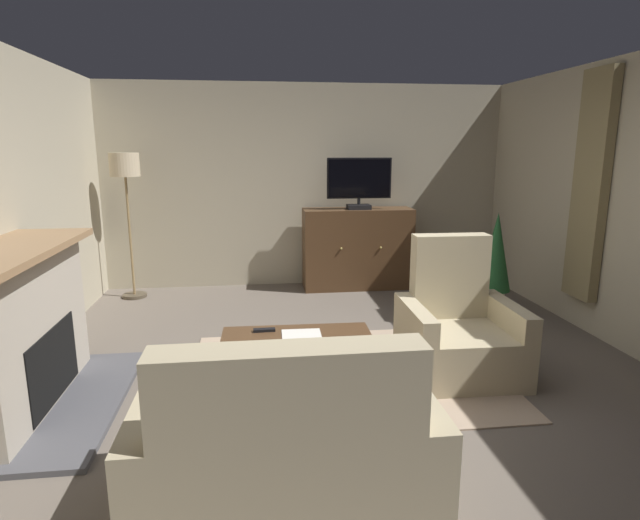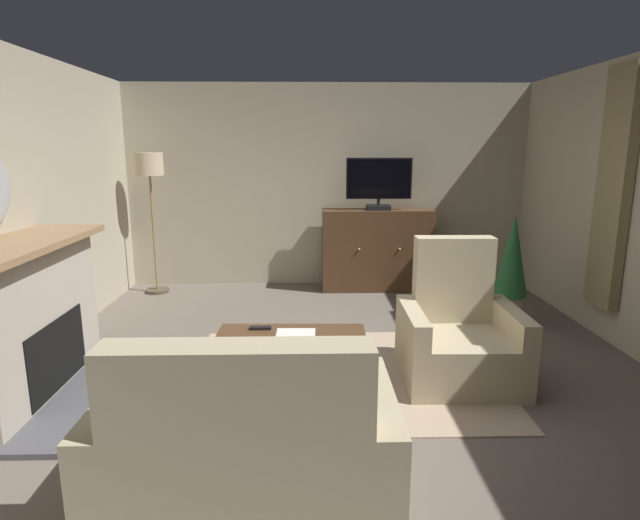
% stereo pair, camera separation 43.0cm
% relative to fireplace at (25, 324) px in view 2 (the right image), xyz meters
% --- Properties ---
extents(ground_plane, '(5.84, 6.76, 0.04)m').
position_rel_fireplace_xyz_m(ground_plane, '(2.34, 0.14, -0.58)').
color(ground_plane, '#665B51').
extents(wall_back, '(5.84, 0.10, 2.64)m').
position_rel_fireplace_xyz_m(wall_back, '(2.34, 3.28, 0.76)').
color(wall_back, '#B2A88E').
rests_on(wall_back, ground_plane).
extents(curtain_panel_far, '(0.10, 0.44, 2.21)m').
position_rel_fireplace_xyz_m(curtain_panel_far, '(4.90, 1.06, 0.89)').
color(curtain_panel_far, '#8E7F56').
extents(rug_central, '(2.50, 1.92, 0.01)m').
position_rel_fireplace_xyz_m(rug_central, '(2.36, 0.27, -0.55)').
color(rug_central, tan).
rests_on(rug_central, ground_plane).
extents(fireplace, '(0.95, 1.73, 1.17)m').
position_rel_fireplace_xyz_m(fireplace, '(0.00, 0.00, 0.00)').
color(fireplace, '#4C4C51').
rests_on(fireplace, ground_plane).
extents(tv_cabinet, '(1.42, 0.49, 1.05)m').
position_rel_fireplace_xyz_m(tv_cabinet, '(2.98, 2.93, -0.06)').
color(tv_cabinet, '#352315').
rests_on(tv_cabinet, ground_plane).
extents(television, '(0.82, 0.20, 0.65)m').
position_rel_fireplace_xyz_m(television, '(2.98, 2.87, 0.84)').
color(television, black).
rests_on(television, tv_cabinet).
extents(coffee_table, '(1.16, 0.49, 0.42)m').
position_rel_fireplace_xyz_m(coffee_table, '(1.95, 0.12, -0.19)').
color(coffee_table, '#4C331E').
rests_on(coffee_table, ground_plane).
extents(tv_remote, '(0.17, 0.05, 0.02)m').
position_rel_fireplace_xyz_m(tv_remote, '(1.71, 0.22, -0.13)').
color(tv_remote, black).
rests_on(tv_remote, coffee_table).
extents(folded_newspaper, '(0.31, 0.23, 0.01)m').
position_rel_fireplace_xyz_m(folded_newspaper, '(1.99, 0.12, -0.14)').
color(folded_newspaper, silver).
rests_on(folded_newspaper, coffee_table).
extents(sofa_floral, '(1.48, 0.90, 1.02)m').
position_rel_fireplace_xyz_m(sofa_floral, '(1.78, -1.34, -0.23)').
color(sofa_floral, tan).
rests_on(sofa_floral, ground_plane).
extents(armchair_facing_sofa, '(0.91, 0.85, 1.11)m').
position_rel_fireplace_xyz_m(armchair_facing_sofa, '(3.29, 0.21, -0.22)').
color(armchair_facing_sofa, tan).
rests_on(armchair_facing_sofa, ground_plane).
extents(potted_plant_tall_palm_by_window, '(0.34, 0.34, 1.17)m').
position_rel_fireplace_xyz_m(potted_plant_tall_palm_by_window, '(4.16, 1.41, 0.09)').
color(potted_plant_tall_palm_by_window, beige).
rests_on(potted_plant_tall_palm_by_window, ground_plane).
extents(floor_lamp, '(0.35, 0.35, 1.76)m').
position_rel_fireplace_xyz_m(floor_lamp, '(0.15, 2.81, 0.89)').
color(floor_lamp, '#4C4233').
rests_on(floor_lamp, ground_plane).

